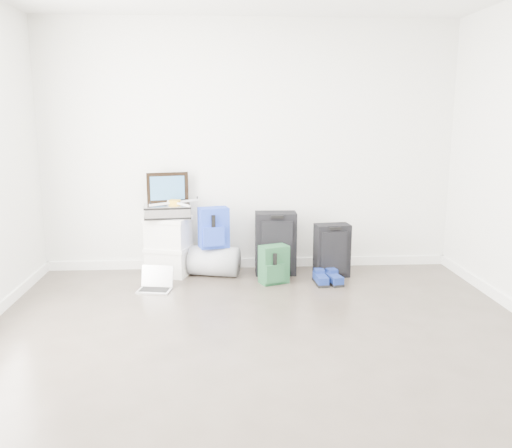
{
  "coord_description": "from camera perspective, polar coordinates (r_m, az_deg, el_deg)",
  "views": [
    {
      "loc": [
        -0.29,
        -3.42,
        1.72
      ],
      "look_at": [
        0.04,
        1.9,
        0.62
      ],
      "focal_mm": 38.0,
      "sensor_mm": 36.0,
      "label": 1
    }
  ],
  "objects": [
    {
      "name": "room_envelope",
      "position": [
        3.45,
        1.35,
        11.7
      ],
      "size": [
        4.52,
        5.02,
        2.71
      ],
      "color": "white",
      "rests_on": "ground"
    },
    {
      "name": "ground",
      "position": [
        3.84,
        1.24,
        -14.94
      ],
      "size": [
        5.0,
        5.0,
        0.0
      ],
      "primitive_type": "plane",
      "color": "#3C342C",
      "rests_on": "ground"
    },
    {
      "name": "carry_on",
      "position": [
        5.81,
        8.01,
        -2.77
      ],
      "size": [
        0.38,
        0.27,
        0.57
      ],
      "rotation": [
        0.0,
        0.0,
        0.11
      ],
      "color": "black",
      "rests_on": "ground"
    },
    {
      "name": "shoes",
      "position": [
        5.61,
        7.48,
        -5.77
      ],
      "size": [
        0.29,
        0.31,
        0.1
      ],
      "rotation": [
        0.0,
        0.0,
        0.13
      ],
      "color": "black",
      "rests_on": "ground"
    },
    {
      "name": "boxes_stack",
      "position": [
        5.88,
        -9.19,
        -2.3
      ],
      "size": [
        0.53,
        0.48,
        0.63
      ],
      "rotation": [
        0.0,
        0.0,
        -0.31
      ],
      "color": "white",
      "rests_on": "ground"
    },
    {
      "name": "laptop",
      "position": [
        5.47,
        -10.51,
        -6.26
      ],
      "size": [
        0.35,
        0.28,
        0.23
      ],
      "rotation": [
        0.0,
        0.0,
        -0.18
      ],
      "color": "silver",
      "rests_on": "ground"
    },
    {
      "name": "blue_backpack",
      "position": [
        5.71,
        -4.48,
        -0.46
      ],
      "size": [
        0.34,
        0.29,
        0.43
      ],
      "rotation": [
        0.0,
        0.0,
        0.26
      ],
      "color": "#172299",
      "rests_on": "duffel_bag"
    },
    {
      "name": "green_backpack",
      "position": [
        5.55,
        1.9,
        -4.37
      ],
      "size": [
        0.32,
        0.29,
        0.39
      ],
      "rotation": [
        0.0,
        0.0,
        0.39
      ],
      "color": "#163D26",
      "rests_on": "ground"
    },
    {
      "name": "duffel_bag",
      "position": [
        5.83,
        -4.42,
        -3.91
      ],
      "size": [
        0.58,
        0.44,
        0.32
      ],
      "primitive_type": "cylinder",
      "rotation": [
        0.0,
        1.57,
        -0.26
      ],
      "color": "gray",
      "rests_on": "ground"
    },
    {
      "name": "rolled_rug",
      "position": [
        5.96,
        8.76,
        -2.72
      ],
      "size": [
        0.17,
        0.17,
        0.51
      ],
      "primitive_type": "cylinder",
      "color": "tan",
      "rests_on": "ground"
    },
    {
      "name": "briefcase",
      "position": [
        5.8,
        -9.31,
        1.36
      ],
      "size": [
        0.51,
        0.39,
        0.14
      ],
      "primitive_type": "cube",
      "rotation": [
        0.0,
        0.0,
        0.11
      ],
      "color": "#B2B2B7",
      "rests_on": "boxes_stack"
    },
    {
      "name": "painting",
      "position": [
        5.86,
        -9.29,
        3.77
      ],
      "size": [
        0.44,
        0.12,
        0.33
      ],
      "rotation": [
        0.0,
        0.0,
        0.22
      ],
      "color": "black",
      "rests_on": "briefcase"
    },
    {
      "name": "drone",
      "position": [
        5.76,
        -8.56,
        2.26
      ],
      "size": [
        0.49,
        0.49,
        0.05
      ],
      "rotation": [
        0.0,
        0.0,
        -0.16
      ],
      "color": "gold",
      "rests_on": "briefcase"
    },
    {
      "name": "large_suitcase",
      "position": [
        5.83,
        2.09,
        -2.05
      ],
      "size": [
        0.44,
        0.29,
        0.68
      ],
      "rotation": [
        0.0,
        0.0,
        -0.03
      ],
      "color": "black",
      "rests_on": "ground"
    }
  ]
}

